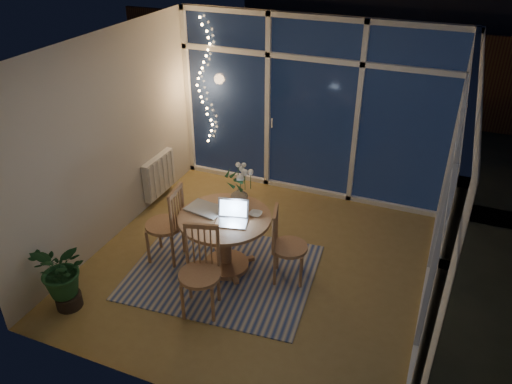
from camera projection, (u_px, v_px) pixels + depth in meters
floor at (260, 264)px, 6.10m from camera, size 4.00×4.00×0.00m
ceiling at (261, 50)px, 4.80m from camera, size 4.00×4.00×0.00m
wall_back at (313, 109)px, 7.05m from camera, size 4.00×0.04×2.60m
wall_front at (164, 280)px, 3.84m from camera, size 4.00×0.04×2.60m
wall_left at (109, 141)px, 6.10m from camera, size 0.04×4.00×2.60m
wall_right at (453, 206)px, 4.79m from camera, size 0.04×4.00×2.60m
window_wall_back at (312, 110)px, 7.02m from camera, size 4.00×0.10×2.60m
window_wall_right at (449, 205)px, 4.80m from camera, size 0.10×4.00×2.60m
radiator at (159, 175)px, 7.25m from camera, size 0.10×0.70×0.58m
fairy_lights at (204, 83)px, 7.38m from camera, size 0.24×0.10×1.85m
garden_patio at (376, 128)px, 9.97m from camera, size 12.00×6.00×0.10m
garden_fence at (361, 71)px, 10.06m from camera, size 11.00×0.08×1.80m
garden_shrubs at (289, 123)px, 8.86m from camera, size 0.90×0.90×0.90m
rug at (223, 272)px, 5.96m from camera, size 2.26×1.87×0.01m
dining_table at (225, 243)px, 5.86m from camera, size 1.16×1.16×0.73m
chair_left at (164, 223)px, 5.95m from camera, size 0.53×0.53×1.02m
chair_right at (290, 245)px, 5.63m from camera, size 0.53×0.53×0.94m
chair_front at (200, 273)px, 5.16m from camera, size 0.57×0.57×1.01m
laptop at (231, 213)px, 5.50m from camera, size 0.41×0.37×0.25m
flower_vase at (239, 195)px, 5.89m from camera, size 0.22×0.22×0.21m
bowl at (256, 214)px, 5.69m from camera, size 0.16×0.16×0.04m
newspapers at (205, 209)px, 5.79m from camera, size 0.43×0.36×0.02m
phone at (222, 218)px, 5.64m from camera, size 0.13×0.07×0.01m
potted_plant at (64, 279)px, 5.27m from camera, size 0.68×0.65×0.76m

